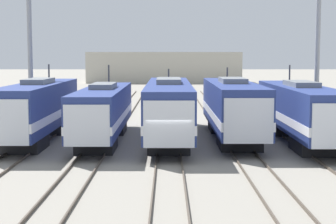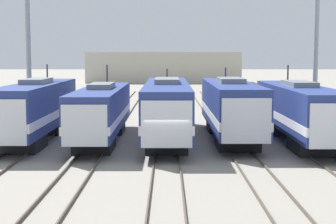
% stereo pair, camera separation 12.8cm
% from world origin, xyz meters
% --- Properties ---
extents(ground_plane, '(400.00, 400.00, 0.00)m').
position_xyz_m(ground_plane, '(0.00, 0.00, 0.00)').
color(ground_plane, gray).
extents(rail_pair_far_left, '(1.50, 120.00, 0.15)m').
position_xyz_m(rail_pair_far_left, '(-9.12, 0.00, 0.07)').
color(rail_pair_far_left, '#4C4238').
rests_on(rail_pair_far_left, ground_plane).
extents(rail_pair_center_left, '(1.51, 120.00, 0.15)m').
position_xyz_m(rail_pair_center_left, '(-4.56, 0.00, 0.07)').
color(rail_pair_center_left, '#4C4238').
rests_on(rail_pair_center_left, ground_plane).
extents(rail_pair_center, '(1.51, 120.00, 0.15)m').
position_xyz_m(rail_pair_center, '(0.00, 0.00, 0.07)').
color(rail_pair_center, '#4C4238').
rests_on(rail_pair_center, ground_plane).
extents(rail_pair_center_right, '(1.51, 120.00, 0.15)m').
position_xyz_m(rail_pair_center_right, '(4.56, 0.00, 0.07)').
color(rail_pair_center_right, '#4C4238').
rests_on(rail_pair_center_right, ground_plane).
extents(rail_pair_far_right, '(1.50, 120.00, 0.15)m').
position_xyz_m(rail_pair_far_right, '(9.12, 0.00, 0.07)').
color(rail_pair_far_right, '#4C4238').
rests_on(rail_pair_far_right, ground_plane).
extents(locomotive_far_left, '(2.83, 16.25, 5.30)m').
position_xyz_m(locomotive_far_left, '(-9.12, 7.25, 2.25)').
color(locomotive_far_left, black).
rests_on(locomotive_far_left, ground_plane).
extents(locomotive_center_left, '(2.83, 16.63, 5.27)m').
position_xyz_m(locomotive_center_left, '(-4.56, 7.14, 2.09)').
color(locomotive_center_left, black).
rests_on(locomotive_center_left, ground_plane).
extents(locomotive_center, '(3.10, 19.31, 4.92)m').
position_xyz_m(locomotive_center, '(0.00, 8.03, 2.24)').
color(locomotive_center, black).
rests_on(locomotive_center, ground_plane).
extents(locomotive_center_right, '(3.14, 16.55, 5.05)m').
position_xyz_m(locomotive_center_right, '(4.56, 8.21, 2.25)').
color(locomotive_center_right, black).
rests_on(locomotive_center_right, ground_plane).
extents(locomotive_far_right, '(3.12, 17.21, 5.26)m').
position_xyz_m(locomotive_far_right, '(9.12, 6.67, 2.17)').
color(locomotive_far_right, black).
rests_on(locomotive_far_right, ground_plane).
extents(catenary_tower_left, '(2.79, 0.39, 12.59)m').
position_xyz_m(catenary_tower_left, '(-11.13, 13.87, 6.47)').
color(catenary_tower_left, gray).
rests_on(catenary_tower_left, ground_plane).
extents(catenary_tower_right, '(2.79, 0.39, 12.59)m').
position_xyz_m(catenary_tower_right, '(11.95, 13.87, 6.47)').
color(catenary_tower_right, gray).
rests_on(catenary_tower_right, ground_plane).
extents(depot_building, '(32.74, 11.06, 6.57)m').
position_xyz_m(depot_building, '(-0.90, 91.30, 3.29)').
color(depot_building, '#B2AD9E').
rests_on(depot_building, ground_plane).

